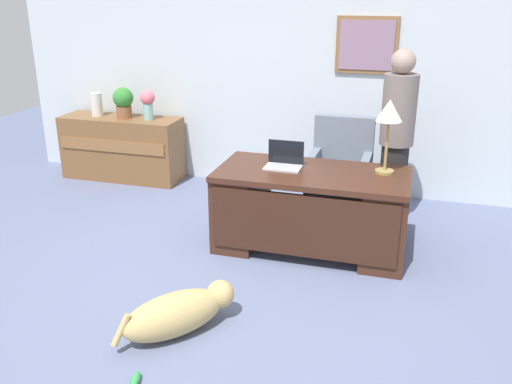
% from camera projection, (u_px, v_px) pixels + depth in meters
% --- Properties ---
extents(ground_plane, '(12.00, 12.00, 0.00)m').
position_uv_depth(ground_plane, '(232.00, 294.00, 4.29)').
color(ground_plane, slate).
extents(back_wall, '(7.00, 0.16, 2.70)m').
position_uv_depth(back_wall, '(307.00, 71.00, 6.15)').
color(back_wall, silver).
rests_on(back_wall, ground_plane).
extents(desk, '(1.66, 0.81, 0.73)m').
position_uv_depth(desk, '(311.00, 209.00, 4.89)').
color(desk, '#422316').
rests_on(desk, ground_plane).
extents(credenza, '(1.46, 0.50, 0.76)m').
position_uv_depth(credenza, '(122.00, 148.00, 6.76)').
color(credenza, brown).
rests_on(credenza, ground_plane).
extents(armchair, '(0.60, 0.59, 1.01)m').
position_uv_depth(armchair, '(340.00, 173.00, 5.59)').
color(armchair, slate).
rests_on(armchair, ground_plane).
extents(person_standing, '(0.32, 0.32, 1.71)m').
position_uv_depth(person_standing, '(396.00, 137.00, 5.27)').
color(person_standing, '#262323').
rests_on(person_standing, ground_plane).
extents(dog_lying, '(0.70, 0.76, 0.30)m').
position_uv_depth(dog_lying, '(178.00, 313.00, 3.77)').
color(dog_lying, tan).
rests_on(dog_lying, ground_plane).
extents(laptop, '(0.32, 0.22, 0.22)m').
position_uv_depth(laptop, '(284.00, 161.00, 4.89)').
color(laptop, '#B2B5BA').
rests_on(laptop, desk).
extents(desk_lamp, '(0.22, 0.22, 0.63)m').
position_uv_depth(desk_lamp, '(389.00, 115.00, 4.58)').
color(desk_lamp, '#9E8447').
rests_on(desk_lamp, desk).
extents(vase_with_flowers, '(0.17, 0.17, 0.34)m').
position_uv_depth(vase_with_flowers, '(148.00, 102.00, 6.45)').
color(vase_with_flowers, '#8AC4C2').
rests_on(vase_with_flowers, credenza).
extents(vase_empty, '(0.14, 0.14, 0.28)m').
position_uv_depth(vase_empty, '(97.00, 104.00, 6.65)').
color(vase_empty, silver).
rests_on(vase_empty, credenza).
extents(potted_plant, '(0.24, 0.24, 0.36)m').
position_uv_depth(potted_plant, '(123.00, 101.00, 6.54)').
color(potted_plant, brown).
rests_on(potted_plant, credenza).
extents(dog_toy_plush, '(0.08, 0.16, 0.05)m').
position_uv_depth(dog_toy_plush, '(135.00, 380.00, 3.32)').
color(dog_toy_plush, green).
rests_on(dog_toy_plush, ground_plane).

